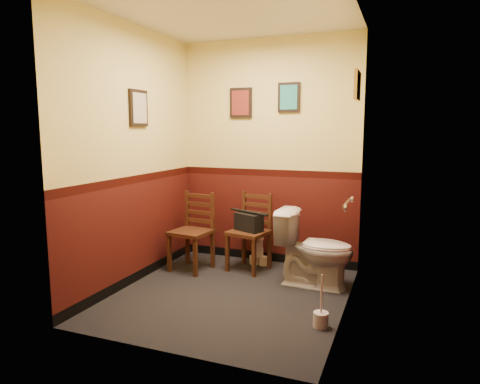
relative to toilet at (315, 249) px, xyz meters
The scene contains 17 objects.
floor 0.99m from the toilet, 142.56° to the right, with size 2.20×2.40×0.00m, color black.
ceiling 2.48m from the toilet, 142.56° to the right, with size 2.20×2.40×0.00m, color silver.
wall_back 1.36m from the toilet, 137.98° to the left, with size 2.20×2.70×0.00m, color #41110E.
wall_front 2.12m from the toilet, 112.35° to the right, with size 2.20×2.70×0.00m, color #41110E.
wall_left 2.13m from the toilet, 163.15° to the right, with size 2.40×2.70×0.00m, color #41110E.
wall_right 1.17m from the toilet, 55.43° to the right, with size 2.40×2.70×0.00m, color #41110E.
grab_bar 0.72m from the toilet, 40.78° to the right, with size 0.05×0.56×0.06m.
framed_print_back_a 1.99m from the toilet, 149.58° to the left, with size 0.28×0.04×0.36m.
framed_print_back_b 1.79m from the toilet, 126.80° to the left, with size 0.26×0.04×0.34m.
framed_print_left 2.36m from the toilet, 165.92° to the right, with size 0.04×0.30×0.38m.
framed_print_right 1.70m from the toilet, ahead, with size 0.04×0.34×0.28m.
toilet is the anchor object (origin of this frame).
toilet_brush 1.01m from the toilet, 75.29° to the right, with size 0.13×0.13×0.45m.
chair_left 1.44m from the toilet, behind, with size 0.47×0.47×0.90m.
chair_right 0.86m from the toilet, 161.24° to the left, with size 0.49×0.49×0.89m.
handbag 0.87m from the toilet, 163.93° to the left, with size 0.36×0.28×0.24m.
tp_stack 0.92m from the toilet, 149.48° to the left, with size 0.24×0.15×0.42m.
Camera 1 is at (1.55, -3.75, 1.62)m, focal length 32.00 mm.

